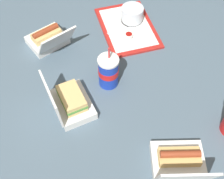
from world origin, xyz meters
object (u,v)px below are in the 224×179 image
at_px(clamshell_hotdog_left, 48,39).
at_px(soda_cup_back, 108,71).
at_px(clamshell_hotdog_center, 179,162).
at_px(cake_container, 132,14).
at_px(clamshell_sandwich_front, 70,102).
at_px(ketchup_cup, 129,36).
at_px(food_tray, 128,28).
at_px(plastic_fork, 116,38).

xyz_separation_m(clamshell_hotdog_left, soda_cup_back, (-0.34, -0.17, 0.04)).
xyz_separation_m(clamshell_hotdog_center, clamshell_hotdog_left, (0.80, 0.25, -0.00)).
bearing_deg(clamshell_hotdog_center, cake_container, -13.79).
distance_m(cake_container, clamshell_sandwich_front, 0.61).
xyz_separation_m(clamshell_hotdog_center, soda_cup_back, (0.47, 0.08, 0.04)).
height_order(ketchup_cup, soda_cup_back, soda_cup_back).
relative_size(cake_container, ketchup_cup, 2.89).
relative_size(clamshell_hotdog_center, clamshell_hotdog_left, 1.00).
height_order(food_tray, clamshell_hotdog_left, clamshell_hotdog_left).
height_order(plastic_fork, clamshell_hotdog_center, clamshell_hotdog_center).
bearing_deg(ketchup_cup, clamshell_hotdog_center, 169.79).
bearing_deg(soda_cup_back, clamshell_hotdog_left, 27.18).
bearing_deg(clamshell_sandwich_front, cake_container, -50.86).
bearing_deg(clamshell_hotdog_center, plastic_fork, -5.06).
distance_m(food_tray, soda_cup_back, 0.37).
bearing_deg(clamshell_hotdog_left, cake_container, -91.88).
xyz_separation_m(clamshell_sandwich_front, soda_cup_back, (0.06, -0.20, 0.03)).
bearing_deg(clamshell_sandwich_front, clamshell_hotdog_center, -145.72).
bearing_deg(clamshell_hotdog_left, clamshell_hotdog_center, -162.62).
relative_size(clamshell_sandwich_front, soda_cup_back, 0.94).
height_order(clamshell_sandwich_front, clamshell_hotdog_left, clamshell_sandwich_front).
bearing_deg(plastic_fork, clamshell_hotdog_center, 150.57).
bearing_deg(clamshell_sandwich_front, clamshell_hotdog_left, -3.63).
relative_size(food_tray, cake_container, 3.47).
bearing_deg(clamshell_hotdog_center, soda_cup_back, 9.54).
relative_size(ketchup_cup, clamshell_sandwich_front, 0.20).
distance_m(food_tray, cake_container, 0.07).
xyz_separation_m(cake_container, ketchup_cup, (-0.11, 0.07, -0.02)).
height_order(cake_container, clamshell_hotdog_left, clamshell_hotdog_left).
xyz_separation_m(clamshell_sandwich_front, clamshell_hotdog_left, (0.40, -0.03, -0.00)).
bearing_deg(ketchup_cup, plastic_fork, 70.51).
distance_m(food_tray, clamshell_sandwich_front, 0.55).
bearing_deg(clamshell_sandwich_front, plastic_fork, -49.16).
relative_size(ketchup_cup, clamshell_hotdog_left, 0.16).
bearing_deg(food_tray, clamshell_sandwich_front, 128.87).
xyz_separation_m(ketchup_cup, clamshell_sandwich_front, (-0.27, 0.40, 0.02)).
relative_size(clamshell_hotdog_left, soda_cup_back, 1.18).
distance_m(cake_container, clamshell_hotdog_center, 0.81).
bearing_deg(food_tray, ketchup_cup, 158.20).
bearing_deg(cake_container, clamshell_sandwich_front, 129.14).
xyz_separation_m(food_tray, cake_container, (0.04, -0.04, 0.04)).
distance_m(ketchup_cup, clamshell_sandwich_front, 0.48).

